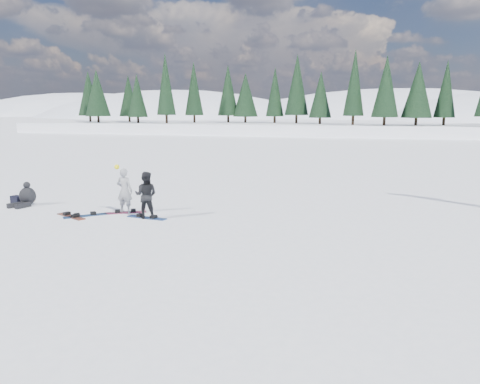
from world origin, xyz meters
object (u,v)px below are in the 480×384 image
at_px(seated_rider, 27,196).
at_px(snowboard_loose_a, 85,216).
at_px(gear_bag, 17,199).
at_px(snowboarder_man, 146,195).
at_px(snowboard_loose_b, 71,216).
at_px(snowboarder_woman, 124,190).

bearing_deg(seated_rider, snowboard_loose_a, 4.09).
bearing_deg(snowboard_loose_a, gear_bag, 118.77).
relative_size(seated_rider, gear_bag, 2.69).
distance_m(snowboarder_man, snowboard_loose_b, 2.86).
relative_size(seated_rider, snowboard_loose_b, 0.81).
bearing_deg(snowboarder_woman, gear_bag, -5.07).
distance_m(gear_bag, snowboard_loose_b, 3.90).
relative_size(snowboarder_woman, snowboarder_man, 1.10).
distance_m(snowboarder_woman, snowboard_loose_b, 2.06).
xyz_separation_m(snowboarder_woman, snowboard_loose_b, (-1.57, -1.06, -0.83)).
distance_m(snowboarder_woman, gear_bag, 5.21).
height_order(seated_rider, snowboard_loose_a, seated_rider).
bearing_deg(snowboard_loose_b, snowboarder_woman, 60.08).
relative_size(snowboard_loose_a, snowboard_loose_b, 1.00).
bearing_deg(snowboard_loose_b, seated_rider, -178.06).
distance_m(snowboarder_woman, snowboard_loose_a, 1.64).
height_order(snowboarder_woman, snowboard_loose_a, snowboarder_woman).
bearing_deg(snowboard_loose_b, gear_bag, -177.36).
distance_m(snowboard_loose_a, snowboard_loose_b, 0.49).
height_order(gear_bag, snowboard_loose_a, gear_bag).
distance_m(snowboarder_man, snowboard_loose_a, 2.42).
distance_m(snowboarder_man, seated_rider, 5.65).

